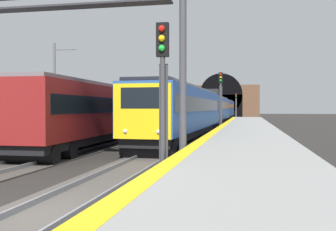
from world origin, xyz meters
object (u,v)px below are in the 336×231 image
at_px(train_main_approaching, 211,109).
at_px(train_adjacent_platform, 166,110).
at_px(overhead_signal_gantry, 75,30).
at_px(railway_signal_near, 163,87).
at_px(catenary_mast_near, 55,88).
at_px(railway_signal_mid, 221,97).
at_px(railway_signal_far, 236,103).

height_order(train_main_approaching, train_adjacent_platform, train_adjacent_platform).
height_order(train_main_approaching, overhead_signal_gantry, overhead_signal_gantry).
relative_size(railway_signal_near, catenary_mast_near, 0.63).
xyz_separation_m(train_main_approaching, overhead_signal_gantry, (-33.77, 2.51, 3.35)).
bearing_deg(overhead_signal_gantry, railway_signal_near, -125.20).
bearing_deg(railway_signal_mid, railway_signal_far, -180.00).
relative_size(train_main_approaching, overhead_signal_gantry, 6.89).
xyz_separation_m(railway_signal_mid, railway_signal_far, (51.99, 0.00, -0.06)).
bearing_deg(train_main_approaching, catenary_mast_near, -32.67).
xyz_separation_m(train_main_approaching, railway_signal_near, (-36.84, -1.84, 0.82)).
distance_m(train_adjacent_platform, overhead_signal_gantry, 30.29).
distance_m(train_main_approaching, railway_signal_near, 36.89).
xyz_separation_m(train_adjacent_platform, railway_signal_far, (45.64, -6.86, 1.25)).
bearing_deg(train_main_approaching, railway_signal_far, 179.06).
bearing_deg(railway_signal_far, catenary_mast_near, -13.04).
distance_m(train_adjacent_platform, railway_signal_near, 33.78).
distance_m(train_main_approaching, overhead_signal_gantry, 34.03).
distance_m(railway_signal_near, overhead_signal_gantry, 5.89).
relative_size(train_adjacent_platform, railway_signal_near, 12.10).
bearing_deg(railway_signal_near, railway_signal_mid, -180.00).
height_order(train_main_approaching, railway_signal_far, railway_signal_far).
relative_size(train_main_approaching, train_adjacent_platform, 1.03).
distance_m(train_main_approaching, railway_signal_mid, 10.37).
bearing_deg(catenary_mast_near, train_adjacent_platform, -26.63).
bearing_deg(railway_signal_far, railway_signal_mid, 0.00).
xyz_separation_m(train_adjacent_platform, catenary_mast_near, (-13.74, 6.89, 1.90)).
relative_size(railway_signal_near, overhead_signal_gantry, 0.55).
bearing_deg(train_main_approaching, railway_signal_mid, 11.84).
xyz_separation_m(train_main_approaching, railway_signal_mid, (-10.12, -1.84, 1.28)).
height_order(railway_signal_mid, railway_signal_far, railway_signal_mid).
relative_size(railway_signal_near, railway_signal_mid, 0.86).
distance_m(railway_signal_mid, catenary_mast_near, 15.62).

